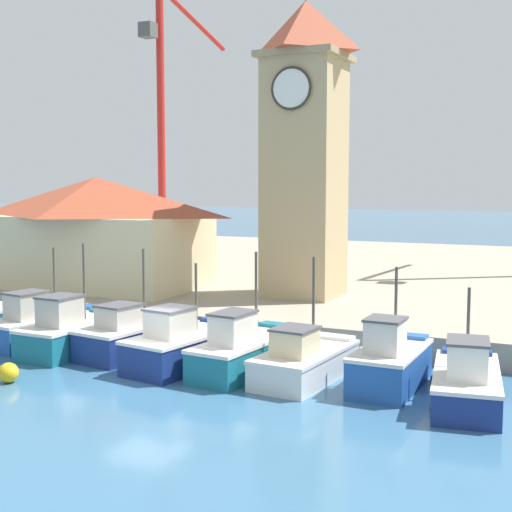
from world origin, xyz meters
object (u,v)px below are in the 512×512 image
(fishing_boat_left_outer, at_px, (42,325))
(fishing_boat_right_inner, at_px, (305,361))
(fishing_boat_mid_left, at_px, (133,336))
(port_crane_near, at_px, (164,155))
(warehouse_left, at_px, (97,231))
(fishing_boat_left_inner, at_px, (74,332))
(clock_tower, at_px, (305,144))
(fishing_boat_right_outer, at_px, (390,363))
(fishing_boat_far_right, at_px, (466,381))
(mooring_buoy, at_px, (8,373))
(fishing_boat_center, at_px, (185,345))
(fishing_boat_mid_right, at_px, (245,351))

(fishing_boat_left_outer, bearing_deg, fishing_boat_right_inner, -2.88)
(fishing_boat_mid_left, distance_m, port_crane_near, 26.06)
(warehouse_left, bearing_deg, fishing_boat_right_inner, -30.31)
(fishing_boat_mid_left, bearing_deg, warehouse_left, 133.72)
(fishing_boat_left_inner, height_order, port_crane_near, port_crane_near)
(fishing_boat_left_inner, xyz_separation_m, fishing_boat_right_inner, (9.69, 0.12, -0.13))
(fishing_boat_right_inner, relative_size, clock_tower, 0.31)
(fishing_boat_mid_left, bearing_deg, clock_tower, 72.46)
(fishing_boat_mid_left, height_order, fishing_boat_right_inner, fishing_boat_right_inner)
(fishing_boat_right_outer, bearing_deg, fishing_boat_mid_left, 178.56)
(fishing_boat_far_right, bearing_deg, mooring_buoy, -164.14)
(fishing_boat_right_outer, bearing_deg, fishing_boat_left_inner, -178.18)
(fishing_boat_left_outer, distance_m, mooring_buoy, 5.97)
(fishing_boat_mid_left, xyz_separation_m, port_crane_near, (-12.15, 21.67, 7.89))
(port_crane_near, bearing_deg, fishing_boat_left_inner, -66.32)
(fishing_boat_right_outer, xyz_separation_m, port_crane_near, (-22.34, 21.92, 7.80))
(mooring_buoy, bearing_deg, warehouse_left, 115.95)
(fishing_boat_center, height_order, clock_tower, clock_tower)
(fishing_boat_right_outer, height_order, port_crane_near, port_crane_near)
(fishing_boat_left_inner, xyz_separation_m, port_crane_near, (-9.79, 22.32, 7.84))
(fishing_boat_left_outer, distance_m, fishing_boat_mid_left, 4.59)
(warehouse_left, distance_m, port_crane_near, 14.50)
(fishing_boat_left_inner, xyz_separation_m, fishing_boat_mid_right, (7.45, 0.13, -0.02))
(fishing_boat_center, xyz_separation_m, fishing_boat_mid_right, (2.33, 0.25, -0.02))
(fishing_boat_left_outer, relative_size, port_crane_near, 0.27)
(fishing_boat_center, bearing_deg, warehouse_left, 139.57)
(fishing_boat_mid_left, height_order, warehouse_left, warehouse_left)
(fishing_boat_mid_right, xyz_separation_m, fishing_boat_right_inner, (2.24, -0.01, -0.11))
(fishing_boat_right_outer, xyz_separation_m, warehouse_left, (-18.33, 8.76, 3.24))
(fishing_boat_left_outer, relative_size, fishing_boat_right_outer, 1.24)
(fishing_boat_right_inner, bearing_deg, clock_tower, 111.25)
(fishing_boat_mid_left, bearing_deg, fishing_boat_left_inner, -164.47)
(fishing_boat_mid_right, distance_m, mooring_buoy, 8.04)
(warehouse_left, bearing_deg, fishing_boat_far_right, -24.50)
(fishing_boat_left_outer, bearing_deg, clock_tower, 52.23)
(clock_tower, bearing_deg, fishing_boat_center, -92.25)
(fishing_boat_left_outer, height_order, fishing_boat_left_inner, fishing_boat_left_inner)
(fishing_boat_center, height_order, fishing_boat_far_right, fishing_boat_center)
(fishing_boat_left_outer, distance_m, warehouse_left, 9.73)
(fishing_boat_center, bearing_deg, fishing_boat_left_inner, 178.64)
(fishing_boat_mid_right, relative_size, fishing_boat_right_outer, 1.29)
(fishing_boat_left_inner, distance_m, warehouse_left, 11.31)
(clock_tower, xyz_separation_m, mooring_buoy, (-4.73, -15.15, -8.19))
(fishing_boat_mid_right, distance_m, fishing_boat_right_inner, 2.24)
(fishing_boat_center, relative_size, clock_tower, 0.33)
(fishing_boat_mid_left, distance_m, clock_tower, 13.15)
(mooring_buoy, bearing_deg, fishing_boat_right_outer, 22.22)
(fishing_boat_left_outer, relative_size, warehouse_left, 0.45)
(fishing_boat_far_right, relative_size, port_crane_near, 0.27)
(mooring_buoy, bearing_deg, fishing_boat_center, 44.81)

